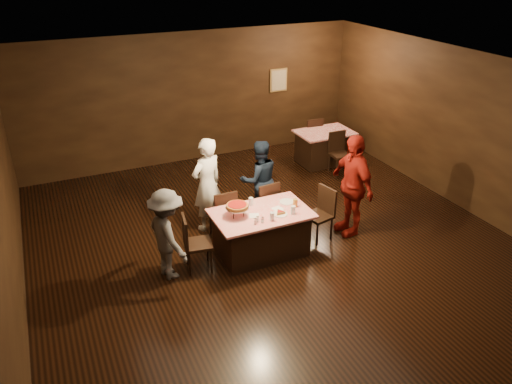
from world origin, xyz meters
TOP-DOWN VIEW (x-y plane):
  - room at (0.00, 0.01)m, footprint 10.00×10.04m
  - main_table at (-0.31, 0.58)m, footprint 1.60×1.00m
  - back_table at (2.69, 3.50)m, footprint 1.30×0.90m
  - chair_far_left at (-0.71, 1.33)m, footprint 0.42×0.42m
  - chair_far_right at (0.09, 1.33)m, footprint 0.46×0.46m
  - chair_end_left at (-1.41, 0.58)m, footprint 0.48×0.48m
  - chair_end_right at (0.79, 0.58)m, footprint 0.50×0.50m
  - chair_back_near at (2.69, 2.80)m, footprint 0.43×0.43m
  - chair_back_far at (2.69, 4.10)m, footprint 0.46×0.46m
  - diner_white_jacket at (-0.83, 1.74)m, footprint 0.74×0.61m
  - diner_navy_hoodie at (0.19, 1.74)m, footprint 0.78×0.63m
  - diner_grey_knit at (-1.88, 0.58)m, footprint 0.73×1.05m
  - diner_red_shirt at (1.43, 0.56)m, footprint 0.47×1.09m
  - pizza_stand at (-0.71, 0.63)m, footprint 0.38×0.38m
  - plate_with_slice at (-0.06, 0.40)m, footprint 0.25×0.25m
  - plate_empty at (0.24, 0.73)m, footprint 0.25×0.25m
  - glass_front_left at (-0.26, 0.28)m, footprint 0.08×0.08m
  - glass_front_right at (0.14, 0.33)m, footprint 0.08×0.08m
  - glass_amber at (0.29, 0.53)m, footprint 0.08×0.08m
  - glass_back at (-0.36, 0.88)m, footprint 0.08×0.08m
  - condiments at (-0.49, 0.29)m, footprint 0.17×0.10m
  - napkin_center at (-0.01, 0.58)m, footprint 0.19×0.19m
  - napkin_left at (-0.46, 0.53)m, footprint 0.21×0.21m

SIDE VIEW (x-z plane):
  - main_table at x=-0.31m, z-range 0.00..0.77m
  - back_table at x=2.69m, z-range 0.00..0.77m
  - chair_far_left at x=-0.71m, z-range 0.00..0.95m
  - chair_far_right at x=0.09m, z-range 0.00..0.95m
  - chair_end_left at x=-1.41m, z-range 0.00..0.95m
  - chair_end_right at x=0.79m, z-range 0.00..0.95m
  - chair_back_near at x=2.69m, z-range 0.00..0.95m
  - chair_back_far at x=2.69m, z-range 0.00..0.95m
  - diner_grey_knit at x=-1.88m, z-range 0.00..1.48m
  - diner_navy_hoodie at x=0.19m, z-range 0.00..1.54m
  - napkin_center at x=-0.01m, z-range 0.77..0.78m
  - napkin_left at x=-0.46m, z-range 0.77..0.78m
  - plate_empty at x=0.24m, z-range 0.77..0.78m
  - plate_with_slice at x=-0.06m, z-range 0.76..0.83m
  - condiments at x=-0.49m, z-range 0.77..0.87m
  - glass_front_left at x=-0.26m, z-range 0.77..0.91m
  - glass_front_right at x=0.14m, z-range 0.77..0.91m
  - glass_amber at x=0.29m, z-range 0.77..0.91m
  - glass_back at x=-0.36m, z-range 0.77..0.91m
  - diner_white_jacket at x=-0.83m, z-range 0.00..1.74m
  - diner_red_shirt at x=1.43m, z-range 0.00..1.85m
  - pizza_stand at x=-0.71m, z-range 0.84..1.06m
  - room at x=0.00m, z-range 0.63..3.65m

